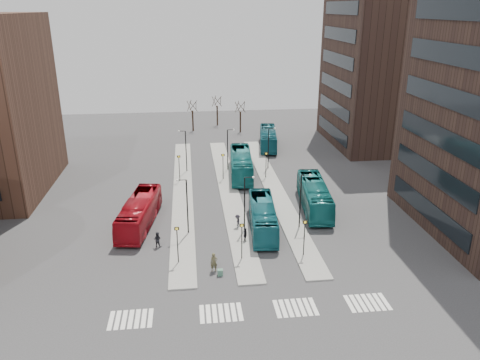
{
  "coord_description": "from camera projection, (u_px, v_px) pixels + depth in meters",
  "views": [
    {
      "loc": [
        -3.03,
        -26.89,
        22.7
      ],
      "look_at": [
        2.39,
        20.4,
        5.0
      ],
      "focal_mm": 35.0,
      "sensor_mm": 36.0,
      "label": 1
    }
  ],
  "objects": [
    {
      "name": "sign_poles",
      "position": [
        231.0,
        193.0,
        54.02
      ],
      "size": [
        12.45,
        22.12,
        3.65
      ],
      "color": "black",
      "rests_on": "ground"
    },
    {
      "name": "bare_trees",
      "position": [
        217.0,
        116.0,
        90.96
      ],
      "size": [
        10.97,
        8.14,
        5.9
      ],
      "color": "black",
      "rests_on": "ground"
    },
    {
      "name": "island_right",
      "position": [
        274.0,
        188.0,
        62.04
      ],
      "size": [
        2.5,
        45.0,
        0.15
      ],
      "primitive_type": "cube",
      "color": "gray",
      "rests_on": "ground"
    },
    {
      "name": "traveller",
      "position": [
        214.0,
        262.0,
        42.38
      ],
      "size": [
        0.69,
        0.47,
        1.83
      ],
      "primitive_type": "imported",
      "rotation": [
        0.0,
        0.0,
        0.05
      ],
      "color": "#4A462C",
      "rests_on": "ground"
    },
    {
      "name": "crosswalk_stripes",
      "position": [
        255.0,
        310.0,
        37.18
      ],
      "size": [
        22.35,
        2.4,
        0.01
      ],
      "color": "silver",
      "rests_on": "ground"
    },
    {
      "name": "island_left",
      "position": [
        183.0,
        192.0,
        60.75
      ],
      "size": [
        2.5,
        45.0,
        0.15
      ],
      "primitive_type": "cube",
      "color": "gray",
      "rests_on": "ground"
    },
    {
      "name": "teal_bus_d",
      "position": [
        268.0,
        138.0,
        79.76
      ],
      "size": [
        4.24,
        11.54,
        3.14
      ],
      "primitive_type": "imported",
      "rotation": [
        0.0,
        0.0,
        -0.15
      ],
      "color": "#145765",
      "rests_on": "ground"
    },
    {
      "name": "suitcase",
      "position": [
        220.0,
        272.0,
        41.92
      ],
      "size": [
        0.48,
        0.39,
        0.6
      ],
      "primitive_type": "cube",
      "rotation": [
        0.0,
        0.0,
        -0.01
      ],
      "color": "navy",
      "rests_on": "ground"
    },
    {
      "name": "ground",
      "position": [
        239.0,
        346.0,
        33.27
      ],
      "size": [
        160.0,
        160.0,
        0.0
      ],
      "primitive_type": "plane",
      "color": "#2E2F31",
      "rests_on": "ground"
    },
    {
      "name": "island_mid",
      "position": [
        229.0,
        190.0,
        61.4
      ],
      "size": [
        2.5,
        45.0,
        0.15
      ],
      "primitive_type": "cube",
      "color": "gray",
      "rests_on": "ground"
    },
    {
      "name": "teal_bus_c",
      "position": [
        314.0,
        196.0,
        55.43
      ],
      "size": [
        4.05,
        12.07,
        3.3
      ],
      "primitive_type": "imported",
      "rotation": [
        0.0,
        0.0,
        -0.11
      ],
      "color": "#136263",
      "rests_on": "ground"
    },
    {
      "name": "red_bus",
      "position": [
        139.0,
        212.0,
        51.08
      ],
      "size": [
        4.38,
        11.67,
        3.17
      ],
      "primitive_type": "imported",
      "rotation": [
        0.0,
        0.0,
        -0.15
      ],
      "color": "maroon",
      "rests_on": "ground"
    },
    {
      "name": "tower_far",
      "position": [
        396.0,
        56.0,
        78.02
      ],
      "size": [
        20.12,
        20.0,
        30.0
      ],
      "color": "#32221C",
      "rests_on": "ground"
    },
    {
      "name": "lamp_posts",
      "position": [
        235.0,
        170.0,
        58.38
      ],
      "size": [
        14.04,
        20.24,
        6.12
      ],
      "color": "black",
      "rests_on": "ground"
    },
    {
      "name": "commuter_b",
      "position": [
        245.0,
        235.0,
        47.8
      ],
      "size": [
        0.72,
        0.97,
        1.53
      ],
      "primitive_type": "imported",
      "rotation": [
        0.0,
        0.0,
        1.13
      ],
      "color": "black",
      "rests_on": "ground"
    },
    {
      "name": "commuter_a",
      "position": [
        157.0,
        239.0,
        46.79
      ],
      "size": [
        0.94,
        0.83,
        1.61
      ],
      "primitive_type": "imported",
      "rotation": [
        0.0,
        0.0,
        2.82
      ],
      "color": "black",
      "rests_on": "ground"
    },
    {
      "name": "commuter_c",
      "position": [
        238.0,
        222.0,
        50.73
      ],
      "size": [
        0.67,
        1.06,
        1.57
      ],
      "primitive_type": "imported",
      "rotation": [
        0.0,
        0.0,
        4.63
      ],
      "color": "black",
      "rests_on": "ground"
    },
    {
      "name": "teal_bus_a",
      "position": [
        263.0,
        217.0,
        50.2
      ],
      "size": [
        3.51,
        11.06,
        3.03
      ],
      "primitive_type": "imported",
      "rotation": [
        0.0,
        0.0,
        -0.09
      ],
      "color": "#145C66",
      "rests_on": "ground"
    },
    {
      "name": "teal_bus_b",
      "position": [
        241.0,
        164.0,
        66.32
      ],
      "size": [
        3.8,
        12.39,
        3.4
      ],
      "primitive_type": "imported",
      "rotation": [
        0.0,
        0.0,
        -0.08
      ],
      "color": "#156A6C",
      "rests_on": "ground"
    }
  ]
}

